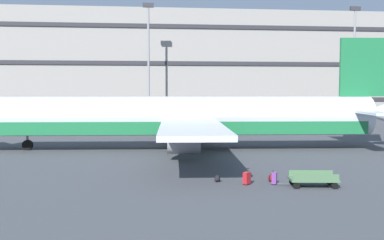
{
  "coord_description": "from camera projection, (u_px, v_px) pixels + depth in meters",
  "views": [
    {
      "loc": [
        -1.0,
        -42.16,
        5.47
      ],
      "look_at": [
        2.94,
        -7.11,
        3.0
      ],
      "focal_mm": 43.4,
      "sensor_mm": 36.0,
      "label": 1
    }
  ],
  "objects": [
    {
      "name": "ground_plane",
      "position": [
        151.0,
        148.0,
        42.28
      ],
      "size": [
        600.0,
        600.0,
        0.0
      ],
      "primitive_type": "plane",
      "color": "#424449"
    },
    {
      "name": "terminal_structure",
      "position": [
        145.0,
        65.0,
        90.55
      ],
      "size": [
        153.88,
        16.62,
        19.68
      ],
      "color": "gray",
      "rests_on": "ground_plane"
    },
    {
      "name": "airliner",
      "position": [
        181.0,
        118.0,
        40.95
      ],
      "size": [
        40.12,
        32.58,
        9.86
      ],
      "color": "silver",
      "rests_on": "ground_plane"
    },
    {
      "name": "light_mast_left",
      "position": [
        148.0,
        52.0,
        75.84
      ],
      "size": [
        1.8,
        0.5,
        19.2
      ],
      "color": "gray",
      "rests_on": "ground_plane"
    },
    {
      "name": "light_mast_center_left",
      "position": [
        354.0,
        54.0,
        79.78
      ],
      "size": [
        1.8,
        0.5,
        19.3
      ],
      "color": "gray",
      "rests_on": "ground_plane"
    },
    {
      "name": "suitcase_navy",
      "position": [
        274.0,
        178.0,
        26.2
      ],
      "size": [
        0.41,
        0.52,
        0.79
      ],
      "color": "#72388C",
      "rests_on": "ground_plane"
    },
    {
      "name": "suitcase_silver",
      "position": [
        247.0,
        178.0,
        26.12
      ],
      "size": [
        0.5,
        0.5,
        0.95
      ],
      "color": "#B21E23",
      "rests_on": "ground_plane"
    },
    {
      "name": "backpack_red",
      "position": [
        271.0,
        178.0,
        26.95
      ],
      "size": [
        0.36,
        0.27,
        0.48
      ],
      "color": "maroon",
      "rests_on": "ground_plane"
    },
    {
      "name": "backpack_upright",
      "position": [
        217.0,
        179.0,
        26.85
      ],
      "size": [
        0.4,
        0.41,
        0.45
      ],
      "color": "black",
      "rests_on": "ground_plane"
    },
    {
      "name": "baggage_cart",
      "position": [
        313.0,
        179.0,
        25.55
      ],
      "size": [
        3.36,
        1.64,
        0.82
      ],
      "color": "#4C724C",
      "rests_on": "ground_plane"
    }
  ]
}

